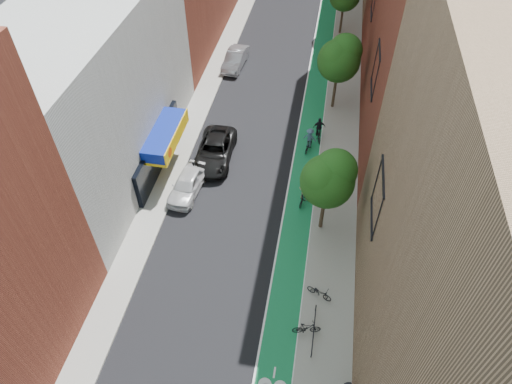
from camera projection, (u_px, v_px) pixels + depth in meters
The scene contains 16 objects.
ground at pixel (202, 354), 24.58m from camera, with size 160.00×160.00×0.00m, color black.
bike_lane at pixel (316, 93), 41.94m from camera, with size 2.00×68.00×0.01m, color #147546.
sidewalk_left at pixel (210, 82), 43.09m from camera, with size 2.00×68.00×0.15m, color gray.
sidewalk_right at pixel (343, 95), 41.58m from camera, with size 3.00×68.00×0.15m, color gray.
building_left_white at pixel (91, 95), 31.21m from camera, with size 8.00×20.00×12.00m, color silver.
building_right_near_tan at pixel (489, 257), 18.05m from camera, with size 8.00×20.00×18.00m, color #8C6B4C.
tree_near at pixel (329, 178), 27.43m from camera, with size 3.40×3.36×6.42m.
tree_mid at pixel (340, 57), 36.88m from camera, with size 3.55×3.53×6.74m.
parked_car_white at pixel (187, 184), 32.57m from camera, with size 1.82×4.52×1.54m, color silver.
parked_car_black at pixel (215, 151), 35.05m from camera, with size 2.68×5.81×1.61m, color black.
parked_car_silver at pixel (235, 59), 44.69m from camera, with size 1.67×4.78×1.57m, color gray.
cyclist_lane_near at pixel (304, 194), 31.86m from camera, with size 0.89×1.77×1.93m.
cyclist_lane_mid at pixel (319, 132), 36.77m from camera, with size 1.05×1.75×2.02m.
cyclist_lane_far at pixel (309, 141), 35.81m from camera, with size 1.16×1.84×1.97m.
parked_bike_mid at pixel (307, 328), 24.96m from camera, with size 0.45×1.61×0.97m, color black.
parked_bike_far at pixel (319, 292), 26.62m from camera, with size 0.55×1.57×0.82m, color black.
Camera 1 is at (4.75, -10.17, 23.74)m, focal length 32.00 mm.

